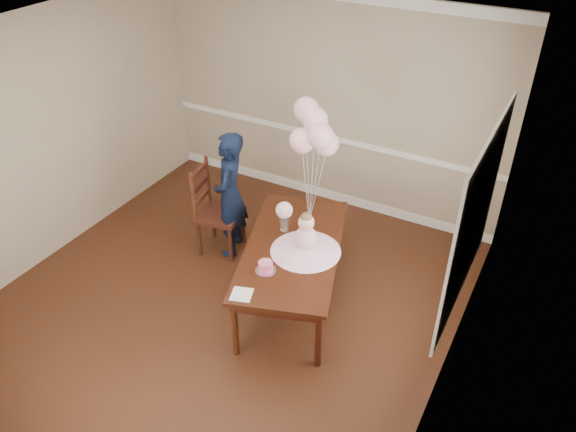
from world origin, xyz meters
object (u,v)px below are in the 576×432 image
at_px(dining_table_top, 293,248).
at_px(dining_chair_seat, 220,214).
at_px(birthday_cake, 266,266).
at_px(woman, 230,195).

distance_m(dining_table_top, dining_chair_seat, 1.22).
relative_size(dining_table_top, birthday_cake, 13.33).
bearing_deg(dining_chair_seat, woman, 12.24).
height_order(birthday_cake, dining_chair_seat, birthday_cake).
bearing_deg(dining_table_top, woman, 138.99).
bearing_deg(dining_chair_seat, dining_table_top, -29.26).
height_order(birthday_cake, woman, woman).
bearing_deg(dining_table_top, dining_chair_seat, 143.45).
bearing_deg(birthday_cake, woman, 137.93).
relative_size(dining_table_top, woman, 1.22).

